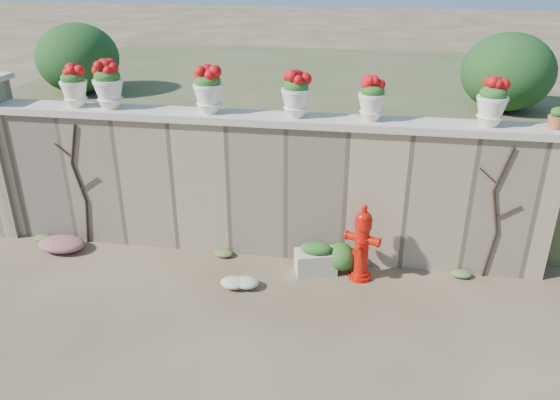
% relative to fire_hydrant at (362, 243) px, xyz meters
% --- Properties ---
extents(ground, '(80.00, 80.00, 0.00)m').
position_rel_fire_hydrant_xyz_m(ground, '(-1.51, -1.25, -0.56)').
color(ground, '#4C3A26').
rests_on(ground, ground).
extents(stone_wall, '(8.00, 0.40, 2.00)m').
position_rel_fire_hydrant_xyz_m(stone_wall, '(-1.51, 0.55, 0.44)').
color(stone_wall, '#9D8868').
rests_on(stone_wall, ground).
extents(wall_cap, '(8.10, 0.52, 0.10)m').
position_rel_fire_hydrant_xyz_m(wall_cap, '(-1.51, 0.55, 1.49)').
color(wall_cap, beige).
rests_on(wall_cap, stone_wall).
extents(raised_fill, '(9.00, 6.00, 2.00)m').
position_rel_fire_hydrant_xyz_m(raised_fill, '(-1.51, 3.75, 0.44)').
color(raised_fill, '#384C23').
rests_on(raised_fill, ground).
extents(back_shrub_left, '(1.30, 1.30, 1.10)m').
position_rel_fire_hydrant_xyz_m(back_shrub_left, '(-4.71, 1.75, 1.99)').
color(back_shrub_left, '#143814').
rests_on(back_shrub_left, raised_fill).
extents(back_shrub_right, '(1.30, 1.30, 1.10)m').
position_rel_fire_hydrant_xyz_m(back_shrub_right, '(1.89, 1.75, 1.99)').
color(back_shrub_right, '#143814').
rests_on(back_shrub_right, raised_fill).
extents(vine_left, '(0.60, 0.04, 1.91)m').
position_rel_fire_hydrant_xyz_m(vine_left, '(-4.18, 0.33, 0.43)').
color(vine_left, black).
rests_on(vine_left, ground).
extents(vine_right, '(0.60, 0.04, 1.91)m').
position_rel_fire_hydrant_xyz_m(vine_right, '(1.72, 0.33, 0.43)').
color(vine_right, black).
rests_on(vine_right, ground).
extents(fire_hydrant, '(0.48, 0.34, 1.11)m').
position_rel_fire_hydrant_xyz_m(fire_hydrant, '(0.00, 0.00, 0.00)').
color(fire_hydrant, '#BF1207').
rests_on(fire_hydrant, ground).
extents(planter_box, '(0.63, 0.48, 0.47)m').
position_rel_fire_hydrant_xyz_m(planter_box, '(-0.62, 0.04, -0.34)').
color(planter_box, beige).
rests_on(planter_box, ground).
extents(green_shrub, '(0.59, 0.53, 0.56)m').
position_rel_fire_hydrant_xyz_m(green_shrub, '(-0.31, 0.13, -0.28)').
color(green_shrub, '#1E5119').
rests_on(green_shrub, ground).
extents(magenta_clump, '(0.93, 0.62, 0.25)m').
position_rel_fire_hydrant_xyz_m(magenta_clump, '(-4.44, 0.01, -0.43)').
color(magenta_clump, '#C12672').
rests_on(magenta_clump, ground).
extents(white_flowers, '(0.51, 0.41, 0.18)m').
position_rel_fire_hydrant_xyz_m(white_flowers, '(-1.57, -0.52, -0.47)').
color(white_flowers, white).
rests_on(white_flowers, ground).
extents(urn_pot_0, '(0.38, 0.38, 0.59)m').
position_rel_fire_hydrant_xyz_m(urn_pot_0, '(-4.16, 0.55, 1.84)').
color(urn_pot_0, white).
rests_on(urn_pot_0, wall_cap).
extents(urn_pot_1, '(0.42, 0.42, 0.65)m').
position_rel_fire_hydrant_xyz_m(urn_pot_1, '(-3.64, 0.55, 1.87)').
color(urn_pot_1, white).
rests_on(urn_pot_1, wall_cap).
extents(urn_pot_2, '(0.41, 0.41, 0.64)m').
position_rel_fire_hydrant_xyz_m(urn_pot_2, '(-2.20, 0.55, 1.86)').
color(urn_pot_2, white).
rests_on(urn_pot_2, wall_cap).
extents(urn_pot_3, '(0.39, 0.39, 0.61)m').
position_rel_fire_hydrant_xyz_m(urn_pot_3, '(-1.00, 0.55, 1.84)').
color(urn_pot_3, white).
rests_on(urn_pot_3, wall_cap).
extents(urn_pot_4, '(0.36, 0.36, 0.57)m').
position_rel_fire_hydrant_xyz_m(urn_pot_4, '(-0.00, 0.55, 1.82)').
color(urn_pot_4, white).
rests_on(urn_pot_4, wall_cap).
extents(urn_pot_5, '(0.39, 0.39, 0.61)m').
position_rel_fire_hydrant_xyz_m(urn_pot_5, '(1.49, 0.55, 1.84)').
color(urn_pot_5, white).
rests_on(urn_pot_5, wall_cap).
extents(terracotta_pot, '(0.22, 0.22, 0.26)m').
position_rel_fire_hydrant_xyz_m(terracotta_pot, '(2.29, 0.55, 1.66)').
color(terracotta_pot, '#B05A35').
rests_on(terracotta_pot, wall_cap).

